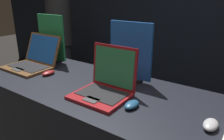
{
  "coord_description": "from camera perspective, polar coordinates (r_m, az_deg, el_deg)",
  "views": [
    {
      "loc": [
        0.76,
        -0.7,
        1.47
      ],
      "look_at": [
        0.01,
        0.37,
        1.01
      ],
      "focal_mm": 35.0,
      "sensor_mm": 36.0,
      "label": 1
    }
  ],
  "objects": [
    {
      "name": "wall_back",
      "position": [
        3.0,
        21.26,
        16.76
      ],
      "size": [
        8.0,
        0.05,
        2.8
      ],
      "color": "black",
      "rests_on": "ground_plane"
    },
    {
      "name": "laptop_front",
      "position": [
        2.01,
        -19.96,
        2.41
      ],
      "size": [
        0.39,
        0.38,
        0.27
      ],
      "color": "brown",
      "rests_on": "display_counter"
    },
    {
      "name": "mouse_front",
      "position": [
        1.8,
        -16.27,
        -0.73
      ],
      "size": [
        0.06,
        0.12,
        0.03
      ],
      "color": "maroon",
      "rests_on": "display_counter"
    },
    {
      "name": "promo_stand_front",
      "position": [
        2.11,
        -15.51,
        7.66
      ],
      "size": [
        0.32,
        0.07,
        0.43
      ],
      "color": "black",
      "rests_on": "display_counter"
    },
    {
      "name": "laptop_middle",
      "position": [
        1.38,
        -1.72,
        -3.76
      ],
      "size": [
        0.33,
        0.31,
        0.3
      ],
      "color": "maroon",
      "rests_on": "display_counter"
    },
    {
      "name": "mouse_middle",
      "position": [
        1.25,
        5.18,
        -9.0
      ],
      "size": [
        0.07,
        0.11,
        0.04
      ],
      "color": "navy",
      "rests_on": "display_counter"
    },
    {
      "name": "promo_stand_middle",
      "position": [
        1.57,
        4.76,
        4.35
      ],
      "size": [
        0.33,
        0.07,
        0.43
      ],
      "color": "black",
      "rests_on": "display_counter"
    },
    {
      "name": "mouse_back",
      "position": [
        1.17,
        24.36,
        -12.88
      ],
      "size": [
        0.07,
        0.12,
        0.04
      ],
      "color": "#B2B2B7",
      "rests_on": "display_counter"
    },
    {
      "name": "person_bystander",
      "position": [
        3.06,
        -13.25,
        7.87
      ],
      "size": [
        0.32,
        0.32,
        1.71
      ],
      "color": "#282833",
      "rests_on": "ground_plane"
    }
  ]
}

